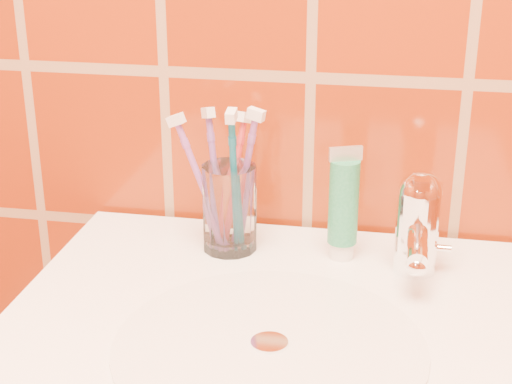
# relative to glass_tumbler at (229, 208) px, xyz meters

# --- Properties ---
(glass_tumbler) EXTENTS (0.07, 0.07, 0.11)m
(glass_tumbler) POSITION_rel_glass_tumbler_xyz_m (0.00, 0.00, 0.00)
(glass_tumbler) COLOR white
(glass_tumbler) RESTS_ON pedestal_sink
(toothpaste_tube) EXTENTS (0.04, 0.03, 0.14)m
(toothpaste_tube) POSITION_rel_glass_tumbler_xyz_m (0.13, 0.00, 0.01)
(toothpaste_tube) COLOR white
(toothpaste_tube) RESTS_ON pedestal_sink
(faucet) EXTENTS (0.05, 0.11, 0.12)m
(faucet) POSITION_rel_glass_tumbler_xyz_m (0.22, -0.02, 0.01)
(faucet) COLOR white
(faucet) RESTS_ON pedestal_sink
(toothbrush_0) EXTENTS (0.08, 0.07, 0.19)m
(toothbrush_0) POSITION_rel_glass_tumbler_xyz_m (0.02, 0.00, 0.03)
(toothbrush_0) COLOR #804594
(toothbrush_0) RESTS_ON glass_tumbler
(toothbrush_1) EXTENTS (0.12, 0.11, 0.17)m
(toothbrush_1) POSITION_rel_glass_tumbler_xyz_m (-0.03, 0.00, 0.03)
(toothbrush_1) COLOR #88489B
(toothbrush_1) RESTS_ON glass_tumbler
(toothbrush_2) EXTENTS (0.10, 0.11, 0.18)m
(toothbrush_2) POSITION_rel_glass_tumbler_xyz_m (-0.02, 0.01, 0.03)
(toothbrush_2) COLOR #6E4491
(toothbrush_2) RESTS_ON glass_tumbler
(toothbrush_3) EXTENTS (0.03, 0.08, 0.19)m
(toothbrush_3) POSITION_rel_glass_tumbler_xyz_m (0.01, -0.01, 0.04)
(toothbrush_3) COLOR #0E5A75
(toothbrush_3) RESTS_ON glass_tumbler
(toothbrush_4) EXTENTS (0.08, 0.13, 0.18)m
(toothbrush_4) POSITION_rel_glass_tumbler_xyz_m (0.00, 0.03, 0.03)
(toothbrush_4) COLOR #B1262C
(toothbrush_4) RESTS_ON glass_tumbler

